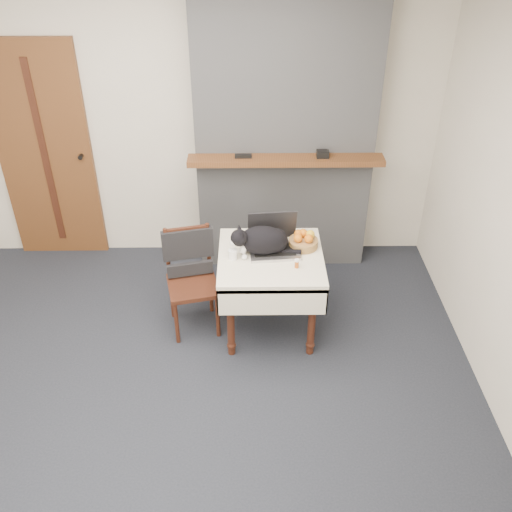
{
  "coord_description": "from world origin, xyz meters",
  "views": [
    {
      "loc": [
        0.6,
        -2.72,
        3.06
      ],
      "look_at": [
        0.64,
        0.75,
        0.73
      ],
      "focal_mm": 40.0,
      "sensor_mm": 36.0,
      "label": 1
    }
  ],
  "objects_px": {
    "side_table": "(271,268)",
    "cream_jar": "(233,254)",
    "laptop": "(273,240)",
    "fruit_basket": "(303,241)",
    "cat": "(263,241)",
    "pill_bottle": "(297,263)",
    "chair": "(190,265)",
    "door": "(46,155)"
  },
  "relations": [
    {
      "from": "door",
      "to": "side_table",
      "type": "distance_m",
      "value": 2.32
    },
    {
      "from": "laptop",
      "to": "fruit_basket",
      "type": "relative_size",
      "value": 1.78
    },
    {
      "from": "laptop",
      "to": "cream_jar",
      "type": "bearing_deg",
      "value": -160.21
    },
    {
      "from": "side_table",
      "to": "chair",
      "type": "xyz_separation_m",
      "value": [
        -0.62,
        0.11,
        -0.05
      ]
    },
    {
      "from": "door",
      "to": "cream_jar",
      "type": "distance_m",
      "value": 2.08
    },
    {
      "from": "door",
      "to": "cat",
      "type": "distance_m",
      "value": 2.22
    },
    {
      "from": "fruit_basket",
      "to": "door",
      "type": "bearing_deg",
      "value": 154.47
    },
    {
      "from": "side_table",
      "to": "cat",
      "type": "distance_m",
      "value": 0.23
    },
    {
      "from": "chair",
      "to": "cat",
      "type": "bearing_deg",
      "value": -20.19
    },
    {
      "from": "cream_jar",
      "to": "fruit_basket",
      "type": "height_order",
      "value": "fruit_basket"
    },
    {
      "from": "side_table",
      "to": "chair",
      "type": "relative_size",
      "value": 0.92
    },
    {
      "from": "cream_jar",
      "to": "chair",
      "type": "height_order",
      "value": "chair"
    },
    {
      "from": "cream_jar",
      "to": "cat",
      "type": "bearing_deg",
      "value": 18.24
    },
    {
      "from": "side_table",
      "to": "cream_jar",
      "type": "bearing_deg",
      "value": -171.72
    },
    {
      "from": "fruit_basket",
      "to": "cream_jar",
      "type": "bearing_deg",
      "value": -163.13
    },
    {
      "from": "door",
      "to": "laptop",
      "type": "bearing_deg",
      "value": -28.52
    },
    {
      "from": "laptop",
      "to": "cat",
      "type": "relative_size",
      "value": 0.74
    },
    {
      "from": "door",
      "to": "laptop",
      "type": "height_order",
      "value": "door"
    },
    {
      "from": "pill_bottle",
      "to": "chair",
      "type": "xyz_separation_m",
      "value": [
        -0.8,
        0.27,
        -0.19
      ]
    },
    {
      "from": "chair",
      "to": "laptop",
      "type": "bearing_deg",
      "value": -13.5
    },
    {
      "from": "laptop",
      "to": "cream_jar",
      "type": "relative_size",
      "value": 5.24
    },
    {
      "from": "cat",
      "to": "side_table",
      "type": "bearing_deg",
      "value": -47.45
    },
    {
      "from": "cat",
      "to": "fruit_basket",
      "type": "distance_m",
      "value": 0.32
    },
    {
      "from": "fruit_basket",
      "to": "chair",
      "type": "relative_size",
      "value": 0.26
    },
    {
      "from": "door",
      "to": "side_table",
      "type": "xyz_separation_m",
      "value": [
        1.95,
        -1.17,
        -0.41
      ]
    },
    {
      "from": "cat",
      "to": "fruit_basket",
      "type": "bearing_deg",
      "value": 0.23
    },
    {
      "from": "cat",
      "to": "pill_bottle",
      "type": "xyz_separation_m",
      "value": [
        0.24,
        -0.19,
        -0.07
      ]
    },
    {
      "from": "cream_jar",
      "to": "laptop",
      "type": "bearing_deg",
      "value": 24.84
    },
    {
      "from": "side_table",
      "to": "chair",
      "type": "distance_m",
      "value": 0.63
    },
    {
      "from": "door",
      "to": "laptop",
      "type": "relative_size",
      "value": 5.04
    },
    {
      "from": "pill_bottle",
      "to": "fruit_basket",
      "type": "xyz_separation_m",
      "value": [
        0.07,
        0.28,
        0.02
      ]
    },
    {
      "from": "chair",
      "to": "door",
      "type": "bearing_deg",
      "value": 128.67
    },
    {
      "from": "door",
      "to": "side_table",
      "type": "bearing_deg",
      "value": -30.98
    },
    {
      "from": "cat",
      "to": "chair",
      "type": "xyz_separation_m",
      "value": [
        -0.57,
        0.07,
        -0.27
      ]
    },
    {
      "from": "laptop",
      "to": "cat",
      "type": "bearing_deg",
      "value": -144.4
    },
    {
      "from": "cream_jar",
      "to": "door",
      "type": "bearing_deg",
      "value": 144.05
    },
    {
      "from": "laptop",
      "to": "cat",
      "type": "height_order",
      "value": "laptop"
    },
    {
      "from": "laptop",
      "to": "fruit_basket",
      "type": "xyz_separation_m",
      "value": [
        0.23,
        0.02,
        -0.02
      ]
    },
    {
      "from": "pill_bottle",
      "to": "cat",
      "type": "bearing_deg",
      "value": 140.68
    },
    {
      "from": "cat",
      "to": "cream_jar",
      "type": "relative_size",
      "value": 7.12
    },
    {
      "from": "pill_bottle",
      "to": "chair",
      "type": "bearing_deg",
      "value": 161.57
    },
    {
      "from": "pill_bottle",
      "to": "cream_jar",
      "type": "bearing_deg",
      "value": 165.63
    }
  ]
}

